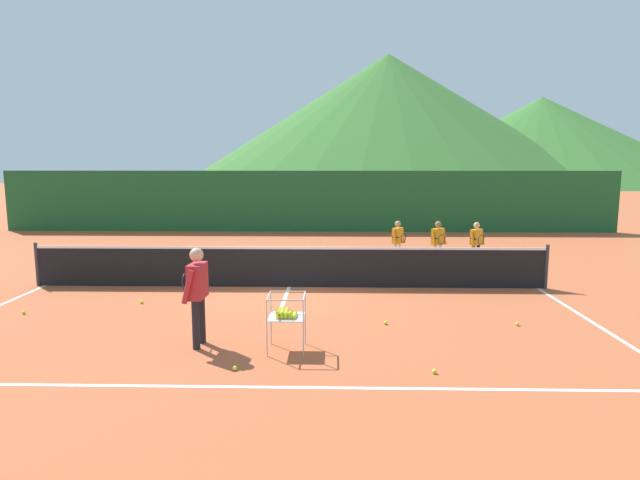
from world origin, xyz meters
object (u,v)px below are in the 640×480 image
object	(u,v)px
ball_cart	(286,314)
student_2	(476,240)
student_1	(438,239)
tennis_ball_1	(386,323)
instructor	(197,287)
tennis_ball_0	(142,302)
tennis_ball_3	(235,368)
tennis_ball_6	(517,324)
student_0	(398,238)
tennis_ball_4	(24,312)
tennis_ball_2	(434,371)
tennis_net	(289,266)

from	to	relation	value
ball_cart	student_2	bearing A→B (deg)	55.35
student_1	tennis_ball_1	xyz separation A→B (m)	(-1.99, -5.49, -0.75)
instructor	tennis_ball_0	bearing A→B (deg)	126.05
student_2	tennis_ball_3	distance (m)	9.57
tennis_ball_1	tennis_ball_3	bearing A→B (deg)	-136.65
student_1	tennis_ball_6	distance (m)	5.57
student_0	tennis_ball_3	size ratio (longest dim) A/B	18.80
tennis_ball_4	tennis_ball_2	bearing A→B (deg)	-20.40
tennis_ball_0	tennis_ball_3	world-z (taller)	same
tennis_net	tennis_ball_3	distance (m)	5.21
tennis_ball_1	tennis_ball_6	distance (m)	2.41
tennis_ball_3	tennis_ball_2	bearing A→B (deg)	-0.92
student_2	tennis_ball_1	world-z (taller)	student_2
student_0	ball_cart	xyz separation A→B (m)	(-2.62, -7.19, -0.17)
student_1	tennis_ball_4	xyz separation A→B (m)	(-9.05, -4.99, -0.75)
ball_cart	tennis_ball_0	distance (m)	4.32
tennis_ball_2	tennis_ball_4	size ratio (longest dim) A/B	1.00
tennis_ball_1	tennis_ball_6	xyz separation A→B (m)	(2.41, -0.01, 0.00)
student_2	tennis_ball_4	distance (m)	11.37
ball_cart	tennis_ball_4	xyz separation A→B (m)	(-5.34, 1.90, -0.56)
tennis_net	tennis_ball_6	bearing A→B (deg)	-33.55
tennis_net	tennis_ball_0	size ratio (longest dim) A/B	179.86
instructor	tennis_ball_2	size ratio (longest dim) A/B	23.82
student_1	instructor	bearing A→B (deg)	-127.53
tennis_net	student_0	bearing A→B (deg)	44.43
tennis_ball_3	tennis_net	bearing A→B (deg)	86.04
tennis_ball_1	tennis_ball_3	world-z (taller)	same
student_1	tennis_ball_2	world-z (taller)	student_1
ball_cart	tennis_ball_0	bearing A→B (deg)	140.32
tennis_net	tennis_ball_3	world-z (taller)	tennis_net
student_2	tennis_net	bearing A→B (deg)	-152.69
tennis_ball_3	tennis_ball_6	xyz separation A→B (m)	(4.79, 2.24, 0.00)
tennis_net	tennis_ball_2	distance (m)	5.80
tennis_ball_1	tennis_ball_2	bearing A→B (deg)	-78.45
tennis_net	ball_cart	xyz separation A→B (m)	(0.31, -4.32, 0.10)
tennis_ball_6	tennis_ball_3	bearing A→B (deg)	-154.97
student_1	tennis_ball_6	xyz separation A→B (m)	(0.41, -5.51, -0.75)
instructor	tennis_ball_1	xyz separation A→B (m)	(3.16, 1.21, -0.94)
tennis_ball_1	tennis_ball_4	size ratio (longest dim) A/B	1.00
instructor	ball_cart	size ratio (longest dim) A/B	1.80
tennis_ball_3	tennis_ball_1	bearing A→B (deg)	43.35
student_0	tennis_ball_4	distance (m)	9.58
student_2	tennis_ball_6	distance (m)	5.67
tennis_net	tennis_ball_6	size ratio (longest dim) A/B	179.86
tennis_ball_3	tennis_ball_4	bearing A→B (deg)	149.51
tennis_ball_1	tennis_ball_4	world-z (taller)	same
tennis_net	student_2	world-z (taller)	student_2
tennis_ball_3	tennis_ball_4	world-z (taller)	same
instructor	tennis_ball_1	distance (m)	3.51
student_1	tennis_ball_1	size ratio (longest dim) A/B	19.21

